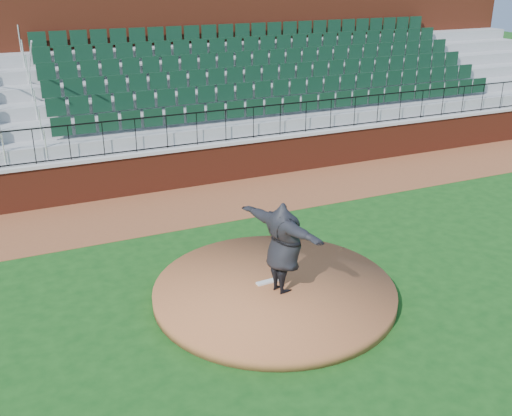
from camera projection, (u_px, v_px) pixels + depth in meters
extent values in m
plane|color=#124012|center=(284.00, 288.00, 12.94)|extent=(90.00, 90.00, 0.00)
cube|color=brown|center=(202.00, 203.00, 17.51)|extent=(34.00, 3.20, 0.01)
cube|color=maroon|center=(184.00, 168.00, 18.63)|extent=(34.00, 0.35, 1.20)
cube|color=#B7B7B7|center=(183.00, 148.00, 18.39)|extent=(34.00, 0.45, 0.10)
cube|color=maroon|center=(136.00, 71.00, 22.50)|extent=(34.00, 0.50, 5.50)
cylinder|color=brown|center=(274.00, 292.00, 12.54)|extent=(5.05, 5.05, 0.25)
cube|color=silver|center=(269.00, 281.00, 12.65)|extent=(0.55, 0.17, 0.04)
imported|color=black|center=(283.00, 248.00, 11.98)|extent=(1.22, 2.48, 1.95)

